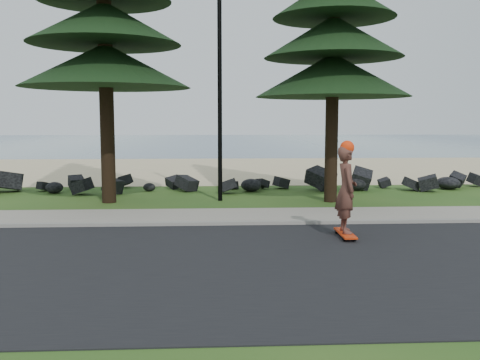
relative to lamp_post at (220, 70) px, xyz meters
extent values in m
plane|color=#264F18|center=(0.00, -3.20, -4.13)|extent=(160.00, 160.00, 0.00)
cube|color=black|center=(0.00, -7.70, -4.12)|extent=(160.00, 7.00, 0.02)
cube|color=gray|center=(0.00, -4.10, -4.08)|extent=(160.00, 0.20, 0.10)
cube|color=gray|center=(0.00, -3.00, -4.09)|extent=(160.00, 2.00, 0.08)
cube|color=beige|center=(0.00, 11.30, -4.13)|extent=(160.00, 15.00, 0.01)
cube|color=#3B5971|center=(0.00, 47.80, -4.13)|extent=(160.00, 58.00, 0.01)
cylinder|color=black|center=(3.50, -0.40, 1.87)|extent=(0.40, 0.40, 12.00)
cylinder|color=black|center=(0.00, 0.00, -0.13)|extent=(0.14, 0.14, 8.00)
cube|color=red|center=(2.66, -5.64, -4.03)|extent=(0.30, 1.15, 0.04)
imported|color=brown|center=(2.66, -5.64, -3.06)|extent=(0.47, 0.70, 1.90)
sphere|color=#FF370E|center=(2.66, -5.64, -2.14)|extent=(0.30, 0.30, 0.30)
camera|label=1|loc=(-0.28, -17.04, -1.55)|focal=40.00mm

